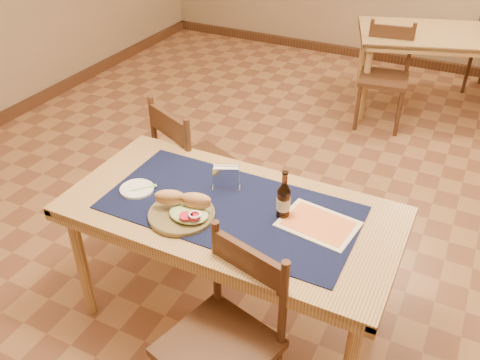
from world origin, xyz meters
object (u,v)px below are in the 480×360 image
at_px(main_table, 231,221).
at_px(chair_main_far, 194,166).
at_px(chair_main_near, 225,338).
at_px(napkin_holder, 226,178).
at_px(sandwich_plate, 183,211).
at_px(beer_bottle, 284,200).
at_px(back_table, 452,42).

bearing_deg(main_table, chair_main_far, 134.07).
bearing_deg(chair_main_near, napkin_holder, 116.94).
bearing_deg(chair_main_far, sandwich_plate, -61.43).
relative_size(beer_bottle, napkin_holder, 1.64).
bearing_deg(beer_bottle, main_table, -168.84).
distance_m(main_table, beer_bottle, 0.31).
xyz_separation_m(back_table, sandwich_plate, (-0.77, -3.38, 0.12)).
bearing_deg(sandwich_plate, beer_bottle, 26.95).
bearing_deg(beer_bottle, back_table, 83.49).
height_order(back_table, beer_bottle, beer_bottle).
xyz_separation_m(back_table, napkin_holder, (-0.70, -3.08, 0.15)).
bearing_deg(sandwich_plate, back_table, 77.14).
bearing_deg(beer_bottle, chair_main_far, 146.54).
relative_size(main_table, napkin_holder, 10.85).
bearing_deg(chair_main_near, back_table, 84.07).
distance_m(back_table, sandwich_plate, 3.47).
height_order(main_table, chair_main_near, chair_main_near).
bearing_deg(chair_main_near, chair_main_far, 126.33).
distance_m(main_table, napkin_holder, 0.22).
xyz_separation_m(main_table, back_table, (0.61, 3.22, -0.00)).
relative_size(back_table, chair_main_near, 2.01).
distance_m(sandwich_plate, napkin_holder, 0.30).
distance_m(back_table, chair_main_near, 3.73).
relative_size(main_table, chair_main_near, 1.75).
bearing_deg(napkin_holder, back_table, 77.18).
height_order(back_table, chair_main_near, chair_main_near).
bearing_deg(napkin_holder, beer_bottle, -13.96).
distance_m(chair_main_far, chair_main_near, 1.34).
xyz_separation_m(main_table, chair_main_far, (-0.57, 0.59, -0.18)).
distance_m(main_table, chair_main_far, 0.84).
xyz_separation_m(chair_main_near, napkin_holder, (-0.32, 0.62, 0.34)).
bearing_deg(back_table, beer_bottle, -96.51).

